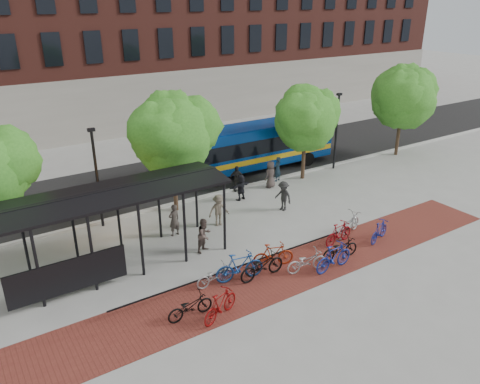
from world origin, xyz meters
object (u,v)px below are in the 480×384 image
bus_shelter (99,205)px  bike_5 (273,255)px  bus (254,144)px  pedestrian_5 (241,187)px  bike_1 (220,305)px  pedestrian_3 (219,210)px  bike_8 (340,249)px  bike_0 (190,306)px  pedestrian_1 (174,220)px  tree_b (173,131)px  bike_7 (334,257)px  pedestrian_9 (283,196)px  tree_c (306,116)px  lamp_post_right (337,129)px  tree_d (404,94)px  pedestrian_8 (205,235)px  bike_4 (262,266)px  bike_11 (379,231)px  bike_9 (339,233)px  pedestrian_6 (271,174)px  pedestrian_7 (277,169)px  bike_10 (348,224)px  pedestrian_4 (236,179)px  bike_3 (240,267)px  lamp_post_left (97,176)px  bike_2 (215,275)px  bike_6 (307,261)px

bus_shelter → bike_5: bus_shelter is taller
bus → pedestrian_5: bus is taller
bike_1 → pedestrian_3: size_ratio=1.11×
bus_shelter → bike_8: bus_shelter is taller
bike_0 → pedestrian_1: bearing=-20.9°
tree_b → bike_7: (2.88, -9.25, -3.84)m
bike_5 → pedestrian_9: 5.87m
tree_b → bike_1: tree_b is taller
bike_0 → bike_5: bearing=-75.7°
tree_c → bike_1: tree_c is taller
bike_1 → lamp_post_right: bearing=-78.7°
tree_d → pedestrian_8: tree_d is taller
tree_c → bike_4: size_ratio=2.76×
bike_0 → pedestrian_5: 10.93m
tree_c → bike_11: 9.56m
tree_d → bike_5: 19.13m
bus → tree_d: bearing=-14.4°
pedestrian_9 → pedestrian_3: bearing=-105.2°
bike_9 → pedestrian_6: pedestrian_6 is taller
pedestrian_6 → pedestrian_7: bearing=-164.1°
bus_shelter → pedestrian_8: bearing=-13.5°
bike_7 → pedestrian_8: (-3.84, 4.40, 0.20)m
bike_0 → bike_5: size_ratio=0.98×
bus_shelter → bike_10: bus_shelter is taller
pedestrian_4 → pedestrian_5: pedestrian_4 is taller
pedestrian_9 → bike_3: bearing=-62.5°
tree_d → pedestrian_8: bearing=-165.7°
bus → lamp_post_left: bearing=-165.3°
bike_2 → pedestrian_6: size_ratio=1.00×
bike_5 → bike_2: bearing=107.4°
bike_2 → bus_shelter: bearing=43.8°
bus_shelter → bike_10: (10.97, -3.43, -2.45)m
lamp_post_left → lamp_post_right: 16.00m
bike_3 → bike_9: size_ratio=1.15×
bike_3 → bike_10: bearing=-75.2°
bus_shelter → bike_6: bus_shelter is taller
bike_2 → pedestrian_8: bearing=-18.4°
tree_c → pedestrian_3: bearing=-160.1°
tree_d → pedestrian_4: bearing=178.1°
bike_8 → bike_6: bearing=94.3°
bike_0 → pedestrian_3: (4.69, 5.88, 0.37)m
tree_c → bike_7: 11.61m
pedestrian_6 → tree_b: bearing=-17.7°
bike_1 → pedestrian_1: 6.87m
bike_2 → bike_5: (2.83, -0.11, 0.11)m
bus → bike_10: size_ratio=5.54×
bike_1 → pedestrian_1: size_ratio=1.13×
bike_1 → pedestrian_5: pedestrian_5 is taller
tree_c → bike_9: (-4.30, -7.67, -3.51)m
tree_d → bike_8: tree_d is taller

